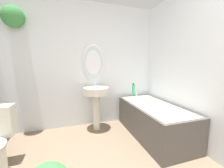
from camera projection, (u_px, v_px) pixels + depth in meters
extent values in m
cube|color=silver|center=(84.00, 66.00, 2.70)|extent=(3.01, 0.06, 2.40)
ellipsoid|color=silver|center=(93.00, 62.00, 2.70)|extent=(0.42, 0.02, 0.69)
ellipsoid|color=silver|center=(93.00, 62.00, 2.70)|extent=(0.38, 0.01, 0.65)
cylinder|color=#47474C|center=(12.00, 12.00, 2.13)|extent=(0.15, 0.15, 0.08)
sphere|color=#3D8442|center=(13.00, 17.00, 2.14)|extent=(0.33, 0.33, 0.33)
cube|color=silver|center=(199.00, 67.00, 1.95)|extent=(0.06, 2.59, 2.40)
cylinder|color=beige|center=(97.00, 112.00, 2.60)|extent=(0.13, 0.13, 0.69)
cylinder|color=beige|center=(96.00, 91.00, 2.54)|extent=(0.46, 0.46, 0.13)
cylinder|color=silver|center=(95.00, 84.00, 2.64)|extent=(0.02, 0.02, 0.10)
cube|color=#4C4742|center=(153.00, 120.00, 2.40)|extent=(0.71, 1.46, 0.54)
cube|color=beige|center=(154.00, 106.00, 2.36)|extent=(0.61, 1.36, 0.04)
cylinder|color=silver|center=(137.00, 95.00, 2.95)|extent=(0.04, 0.04, 0.08)
cylinder|color=#38B275|center=(133.00, 89.00, 2.84)|extent=(0.07, 0.07, 0.20)
cylinder|color=black|center=(134.00, 84.00, 2.82)|extent=(0.04, 0.04, 0.02)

